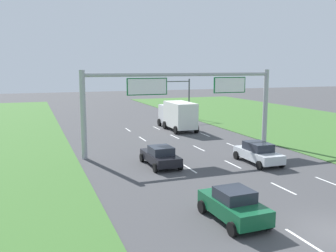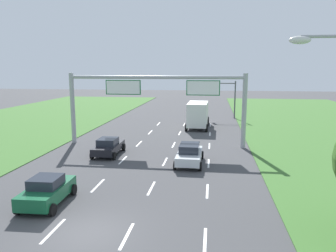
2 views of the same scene
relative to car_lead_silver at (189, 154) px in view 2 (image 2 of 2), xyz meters
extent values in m
plane|color=#424244|center=(-3.74, -11.69, -0.80)|extent=(200.00, 200.00, 0.00)
cube|color=white|center=(-5.49, -11.69, -0.79)|extent=(0.14, 2.40, 0.01)
cube|color=white|center=(-5.49, -5.69, -0.79)|extent=(0.14, 2.40, 0.01)
cube|color=white|center=(-5.49, 0.31, -0.79)|extent=(0.14, 2.40, 0.01)
cube|color=white|center=(-5.49, 6.31, -0.79)|extent=(0.14, 2.40, 0.01)
cube|color=white|center=(-5.49, 12.31, -0.79)|extent=(0.14, 2.40, 0.01)
cube|color=white|center=(-5.49, 18.31, -0.79)|extent=(0.14, 2.40, 0.01)
cube|color=white|center=(-1.99, -11.69, -0.79)|extent=(0.14, 2.40, 0.01)
cube|color=white|center=(-1.99, -5.69, -0.79)|extent=(0.14, 2.40, 0.01)
cube|color=white|center=(-1.99, 0.31, -0.79)|extent=(0.14, 2.40, 0.01)
cube|color=white|center=(-1.99, 6.31, -0.79)|extent=(0.14, 2.40, 0.01)
cube|color=white|center=(-1.99, 12.31, -0.79)|extent=(0.14, 2.40, 0.01)
cube|color=white|center=(-1.99, 18.31, -0.79)|extent=(0.14, 2.40, 0.01)
cube|color=white|center=(1.51, -11.69, -0.79)|extent=(0.14, 2.40, 0.01)
cube|color=white|center=(1.51, -5.69, -0.79)|extent=(0.14, 2.40, 0.01)
cube|color=white|center=(1.51, 0.31, -0.79)|extent=(0.14, 2.40, 0.01)
cube|color=white|center=(1.51, 6.31, -0.79)|extent=(0.14, 2.40, 0.01)
cube|color=white|center=(1.51, 12.31, -0.79)|extent=(0.14, 2.40, 0.01)
cube|color=white|center=(1.51, 18.31, -0.79)|extent=(0.14, 2.40, 0.01)
cube|color=silver|center=(0.00, -0.01, -0.15)|extent=(1.88, 4.40, 0.66)
cube|color=#232833|center=(0.00, 0.04, 0.48)|extent=(1.53, 2.20, 0.61)
cylinder|color=black|center=(-0.91, 1.63, -0.48)|extent=(0.23, 0.64, 0.64)
cylinder|color=black|center=(0.95, 1.61, -0.48)|extent=(0.23, 0.64, 0.64)
cylinder|color=black|center=(-0.95, -1.64, -0.48)|extent=(0.23, 0.64, 0.64)
cylinder|color=black|center=(0.91, -1.66, -0.48)|extent=(0.23, 0.64, 0.64)
cube|color=black|center=(-7.20, 1.87, -0.18)|extent=(1.88, 4.29, 0.60)
cube|color=#232833|center=(-7.20, 1.70, 0.40)|extent=(1.56, 1.82, 0.55)
cylinder|color=black|center=(-8.15, 3.44, -0.48)|extent=(0.23, 0.64, 0.64)
cylinder|color=black|center=(-6.29, 3.46, -0.48)|extent=(0.23, 0.64, 0.64)
cylinder|color=black|center=(-8.11, 0.27, -0.48)|extent=(0.23, 0.64, 0.64)
cylinder|color=black|center=(-6.24, 0.30, -0.48)|extent=(0.23, 0.64, 0.64)
cube|color=#145633|center=(-7.25, -8.83, -0.12)|extent=(1.93, 3.98, 0.72)
cube|color=#232833|center=(-7.24, -8.90, 0.51)|extent=(1.58, 1.67, 0.54)
cylinder|color=black|center=(-8.22, -7.45, -0.48)|extent=(0.24, 0.65, 0.64)
cylinder|color=black|center=(-6.37, -7.39, -0.48)|extent=(0.24, 0.65, 0.64)
cylinder|color=black|center=(-8.12, -10.28, -0.48)|extent=(0.24, 0.65, 0.64)
cylinder|color=black|center=(-6.28, -10.21, -0.48)|extent=(0.24, 0.65, 0.64)
cube|color=silver|center=(0.01, 19.23, 0.75)|extent=(2.25, 2.15, 2.20)
cube|color=silver|center=(-0.08, 15.52, 1.06)|extent=(2.47, 5.07, 2.83)
cylinder|color=black|center=(-1.11, 19.75, -0.35)|extent=(0.30, 0.91, 0.90)
cylinder|color=black|center=(1.15, 19.70, -0.35)|extent=(0.30, 0.91, 0.90)
cylinder|color=black|center=(-1.24, 17.46, -0.35)|extent=(0.30, 0.91, 0.90)
cylinder|color=black|center=(1.17, 17.40, -0.35)|extent=(0.30, 0.91, 0.90)
cylinder|color=black|center=(-1.33, 13.64, -0.35)|extent=(0.30, 0.91, 0.90)
cylinder|color=black|center=(1.09, 13.59, -0.35)|extent=(0.30, 0.91, 0.90)
cylinder|color=#9EA0A5|center=(-12.14, 5.99, 2.70)|extent=(0.44, 0.44, 7.00)
cylinder|color=#9EA0A5|center=(4.66, 5.99, 2.70)|extent=(0.44, 0.44, 7.00)
cylinder|color=#9EA0A5|center=(-3.74, 5.99, 5.80)|extent=(16.80, 0.32, 0.32)
cube|color=#0C5B28|center=(-6.89, 5.99, 4.83)|extent=(3.45, 0.12, 1.42)
cube|color=white|center=(-6.89, 5.93, 4.83)|extent=(3.29, 0.01, 1.26)
cube|color=#0C5B28|center=(0.81, 5.99, 4.83)|extent=(3.14, 0.12, 1.42)
cube|color=white|center=(0.81, 5.93, 4.83)|extent=(2.98, 0.01, 1.26)
cylinder|color=#47494F|center=(5.04, 24.80, 2.00)|extent=(0.20, 0.20, 5.60)
cylinder|color=#47494F|center=(2.79, 24.80, 4.45)|extent=(4.50, 0.14, 0.14)
cube|color=black|center=(0.54, 24.80, 3.80)|extent=(0.32, 0.36, 1.10)
sphere|color=red|center=(0.54, 24.60, 4.17)|extent=(0.22, 0.22, 0.22)
sphere|color=orange|center=(0.54, 24.60, 3.80)|extent=(0.22, 0.22, 0.22)
sphere|color=green|center=(0.54, 24.60, 3.43)|extent=(0.22, 0.22, 0.22)
ellipsoid|color=silver|center=(4.20, -14.57, 7.45)|extent=(0.64, 0.32, 0.24)
camera|label=1|loc=(-15.97, -23.55, 6.41)|focal=40.00mm
camera|label=2|loc=(1.67, -24.95, 6.62)|focal=35.00mm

